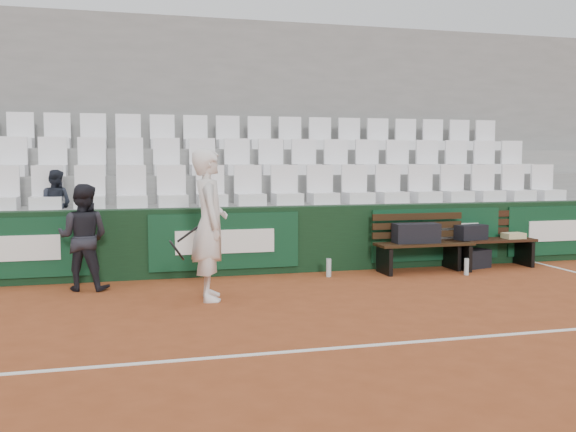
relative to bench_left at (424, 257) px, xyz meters
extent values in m
plane|color=brown|center=(-2.79, -3.45, -0.23)|extent=(80.00, 80.00, 0.00)
cube|color=white|center=(-2.79, -3.45, -0.22)|extent=(18.00, 0.06, 0.01)
cube|color=black|center=(-2.79, 0.55, 0.28)|extent=(18.00, 0.30, 1.00)
cube|color=#0C381E|center=(-5.99, 0.38, 0.30)|extent=(2.20, 0.04, 0.82)
cube|color=#0C381E|center=(-2.99, 0.38, 0.30)|extent=(2.20, 0.04, 0.82)
cube|color=#0C381E|center=(0.41, 0.38, 0.30)|extent=(2.20, 0.04, 0.82)
cube|color=#0C381E|center=(2.81, 0.38, 0.30)|extent=(2.20, 0.04, 0.82)
cube|color=gray|center=(-2.79, 1.18, 0.28)|extent=(18.00, 0.95, 1.00)
cube|color=gray|center=(-2.79, 2.13, 0.50)|extent=(18.00, 0.95, 1.45)
cube|color=gray|center=(-2.79, 3.08, 0.72)|extent=(18.00, 0.95, 1.90)
cube|color=gray|center=(-2.79, 3.70, 1.98)|extent=(18.00, 0.30, 4.40)
cube|color=white|center=(-2.79, 1.00, 1.09)|extent=(11.90, 0.44, 0.63)
cube|color=white|center=(-2.79, 1.95, 1.54)|extent=(11.90, 0.44, 0.63)
cube|color=white|center=(-2.79, 2.90, 1.99)|extent=(11.90, 0.44, 0.63)
cube|color=black|center=(0.00, 0.00, 0.00)|extent=(1.50, 0.56, 0.45)
cube|color=black|center=(1.20, 0.15, 0.00)|extent=(1.50, 0.56, 0.45)
cube|color=black|center=(-0.12, 0.03, 0.37)|extent=(0.70, 0.34, 0.29)
cube|color=black|center=(0.88, 0.15, 0.34)|extent=(0.54, 0.33, 0.23)
cube|color=#CABC82|center=(1.63, 0.12, 0.27)|extent=(0.33, 0.25, 0.09)
cube|color=black|center=(0.95, 0.15, -0.08)|extent=(0.54, 0.41, 0.29)
cylinder|color=#B0C2C8|center=(-1.53, -0.02, -0.09)|extent=(0.08, 0.08, 0.27)
cylinder|color=#B1C3C9|center=(0.49, -0.41, -0.10)|extent=(0.07, 0.07, 0.25)
imported|color=white|center=(-3.42, -1.09, 0.70)|extent=(0.48, 0.69, 1.84)
torus|color=black|center=(-3.82, -1.09, 0.40)|extent=(0.19, 0.30, 0.26)
cylinder|color=black|center=(-3.69, -1.09, 0.58)|extent=(0.26, 0.03, 0.20)
imported|color=black|center=(-4.94, -0.09, 0.47)|extent=(0.80, 0.70, 1.40)
imported|color=#1D212B|center=(-5.38, 1.05, 1.28)|extent=(0.60, 0.55, 1.01)
camera|label=1|loc=(-4.47, -8.83, 1.48)|focal=40.00mm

